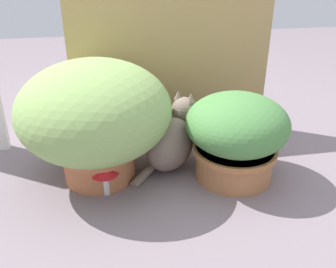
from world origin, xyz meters
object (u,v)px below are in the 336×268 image
Objects in this scene: grass_planter at (95,115)px; cat at (172,140)px; leafy_planter at (236,134)px; mushroom_ornament_red at (105,172)px.

cat is (0.30, 0.03, -0.15)m from grass_planter.
cat is (-0.23, 0.12, -0.07)m from leafy_planter.
grass_planter is 0.34m from cat.
leafy_planter is at bearing -9.97° from grass_planter.
leafy_planter is 0.27m from cat.
mushroom_ornament_red is (0.02, -0.12, -0.18)m from grass_planter.
mushroom_ornament_red is at bearing -152.10° from cat.
grass_planter reaches higher than mushroom_ornament_red.
grass_planter is at bearing 98.80° from mushroom_ornament_red.
mushroom_ornament_red is (-0.51, -0.03, -0.10)m from leafy_planter.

